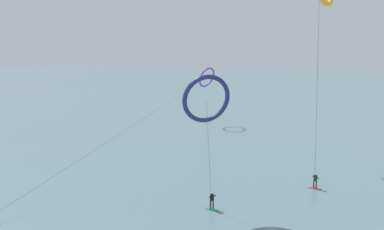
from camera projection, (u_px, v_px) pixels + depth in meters
sea_water at (298, 94)px, 109.08m from camera, size 400.00×200.00×0.08m
surfer_emerald at (212, 202)px, 31.16m from camera, size 1.40×0.73×1.70m
surfer_crimson at (315, 182)px, 35.74m from camera, size 1.40×0.64×1.70m
kite_navy at (206, 99)px, 29.70m from camera, size 4.07×3.89×12.38m
kite_violet at (207, 78)px, 64.30m from camera, size 4.43×49.50×10.93m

